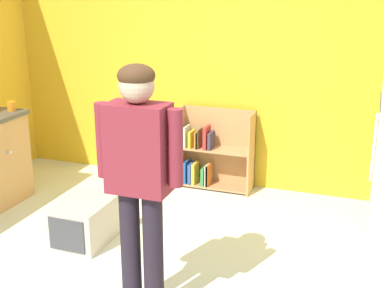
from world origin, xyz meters
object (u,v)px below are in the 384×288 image
Objects in this scene: bookshelf at (210,154)px; standing_person at (139,170)px; pet_carrier at (85,221)px; orange_cup at (11,106)px.

bookshelf is 2.37m from standing_person.
standing_person reaches higher than pet_carrier.
orange_cup reaches higher than pet_carrier.
orange_cup is (-1.14, 0.62, 0.77)m from pet_carrier.
standing_person is 17.35× the size of orange_cup.
orange_cup is at bearing -152.21° from bookshelf.
bookshelf reaches higher than pet_carrier.
orange_cup is at bearing 151.68° from pet_carrier.
pet_carrier is at bearing 140.66° from standing_person.
standing_person is 1.40m from pet_carrier.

